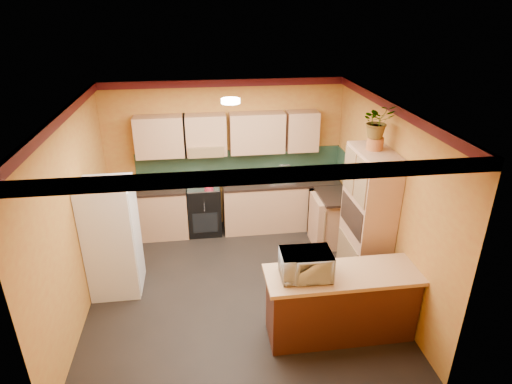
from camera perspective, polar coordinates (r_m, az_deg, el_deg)
room_shell at (r=5.79m, az=-2.80°, el=5.83°), size 4.24×4.24×2.72m
base_cabinets_back at (r=7.84m, az=-2.33°, el=-2.05°), size 3.65×0.60×0.88m
countertop_back at (r=7.64m, az=-2.38°, el=1.04°), size 3.65×0.62×0.04m
stove at (r=7.80m, az=-6.90°, el=-2.22°), size 0.58×0.58×0.91m
kettle at (r=7.53m, az=-6.34°, el=1.36°), size 0.22×0.22×0.18m
sink at (r=7.73m, az=3.34°, el=1.58°), size 0.48×0.40×0.03m
base_cabinets_right at (r=7.51m, az=10.55°, el=-3.72°), size 0.60×0.80×0.88m
countertop_right at (r=7.31m, az=10.83°, el=-0.54°), size 0.62×0.80×0.04m
fridge at (r=6.39m, az=-18.64°, el=-5.83°), size 0.68×0.66×1.70m
pantry at (r=6.29m, az=14.60°, el=-3.72°), size 0.48×0.90×2.10m
fern_pot at (r=5.90m, az=15.58°, el=6.25°), size 0.22×0.22×0.16m
fern at (r=5.82m, az=15.91°, el=9.08°), size 0.42×0.37×0.45m
breakfast_bar at (r=5.61m, az=11.23°, el=-14.64°), size 1.80×0.55×0.88m
bar_top at (r=5.33m, az=11.64°, el=-10.74°), size 1.90×0.65×0.05m
microwave at (r=5.10m, az=6.63°, el=-9.58°), size 0.60×0.42×0.33m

